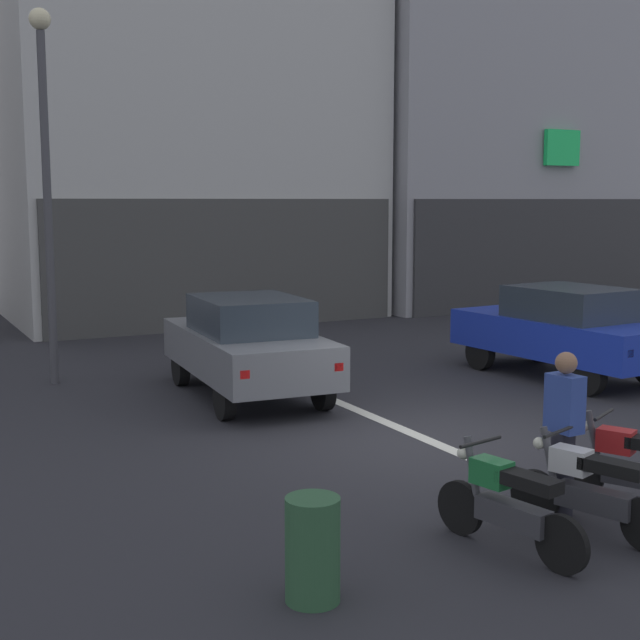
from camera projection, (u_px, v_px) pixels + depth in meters
The scene contains 12 objects.
ground_plane at pixel (426, 439), 11.60m from camera, with size 120.00×120.00×0.00m, color #2B2B30.
lane_centre_line at pixel (250, 365), 16.87m from camera, with size 0.20×18.00×0.01m, color silver.
building_mid_block at pixel (179, 92), 24.06m from camera, with size 9.48×7.27×12.31m.
building_far_right at pixel (478, 29), 28.39m from camera, with size 10.64×8.30×17.41m.
car_grey_crossing_near at pixel (248, 343), 13.97m from camera, with size 2.08×4.23×1.64m.
car_blue_parked_kerbside at pixel (564, 329), 15.57m from camera, with size 2.04×4.21×1.64m.
street_lamp at pixel (46, 158), 14.64m from camera, with size 0.36×0.36×6.30m.
motorcycle_green_row_leftmost at pixel (507, 503), 7.83m from camera, with size 0.55×1.65×0.98m.
motorcycle_white_row_left_mid at pixel (589, 489), 8.21m from camera, with size 0.68×1.60×0.98m.
motorcycle_red_row_centre at pixel (634, 466), 8.91m from camera, with size 0.82×1.52×0.98m.
person_by_motorcycles at pixel (564, 432), 8.73m from camera, with size 0.24×0.37×1.67m.
trash_bin at pixel (313, 550), 6.87m from camera, with size 0.44×0.44×0.85m, color #2D5938.
Camera 1 is at (-6.46, -9.35, 3.16)m, focal length 48.93 mm.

